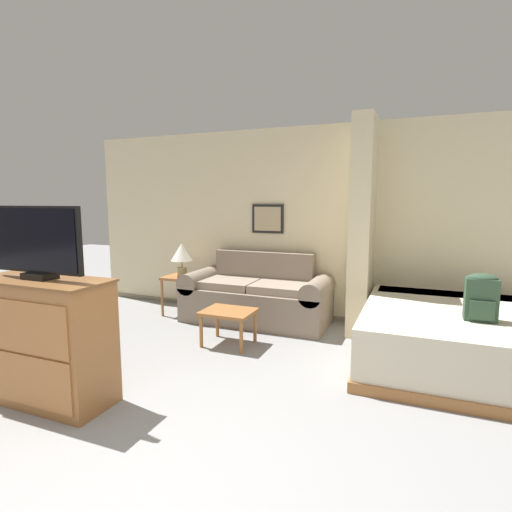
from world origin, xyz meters
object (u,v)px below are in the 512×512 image
couch (257,296)px  backpack (481,296)px  coffee_table (228,315)px  tv_dresser (44,341)px  tv (37,243)px  bed (454,337)px  table_lamp (182,254)px

couch → backpack: backpack is taller
couch → backpack: (2.51, -0.92, 0.43)m
coffee_table → tv_dresser: (-0.80, -1.70, 0.16)m
tv_dresser → tv: tv is taller
tv_dresser → backpack: tv_dresser is taller
bed → backpack: 0.60m
coffee_table → backpack: bearing=0.8°
tv_dresser → bed: bearing=33.3°
bed → backpack: bearing=-62.4°
tv → bed: 3.86m
table_lamp → tv_dresser: table_lamp is taller
tv_dresser → tv: bearing=90.0°
table_lamp → bed: size_ratio=0.23×
tv → bed: size_ratio=0.44×
coffee_table → tv: 2.11m
couch → backpack: bearing=-20.0°
tv_dresser → tv: (0.00, 0.00, 0.79)m
coffee_table → tv: bearing=-115.3°
tv → backpack: 3.74m
tv_dresser → backpack: 3.72m
couch → bed: bearing=-14.5°
backpack → bed: bearing=117.6°
couch → table_lamp: table_lamp is taller
coffee_table → backpack: size_ratio=1.34×
couch → tv_dresser: bearing=-106.1°
coffee_table → backpack: (2.47, 0.03, 0.43)m
backpack → coffee_table: bearing=-179.2°
coffee_table → table_lamp: 1.54m
table_lamp → tv_dresser: bearing=-82.3°
tv_dresser → bed: size_ratio=0.57×
couch → backpack: size_ratio=4.62×
couch → tv: tv is taller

